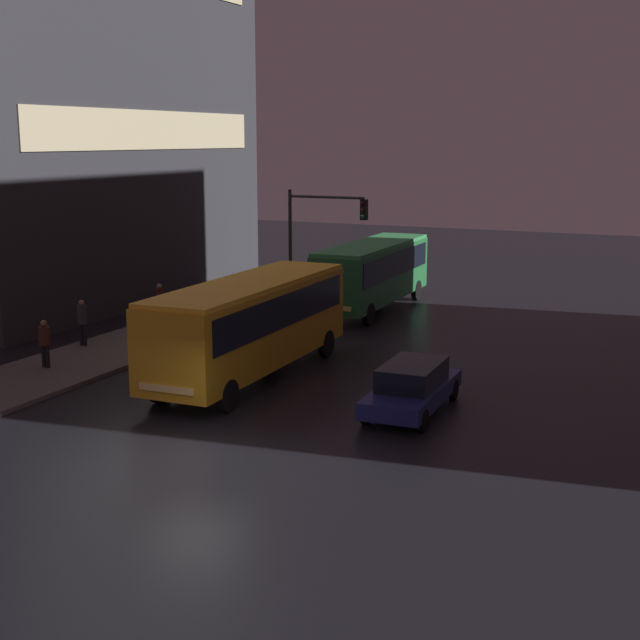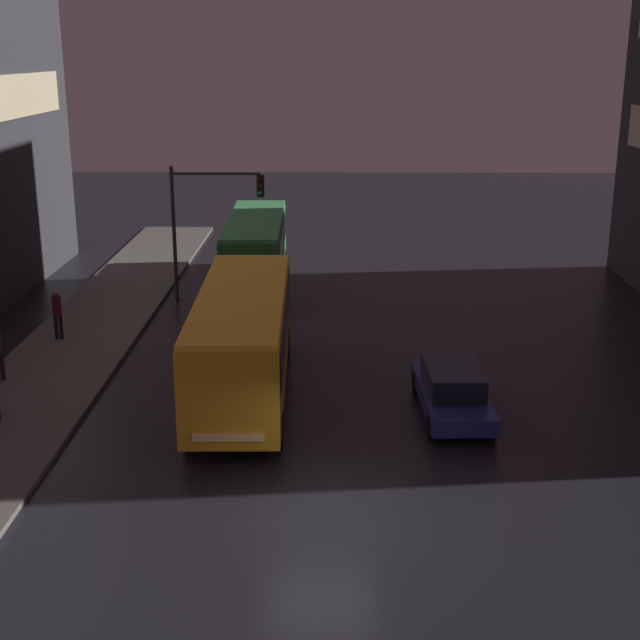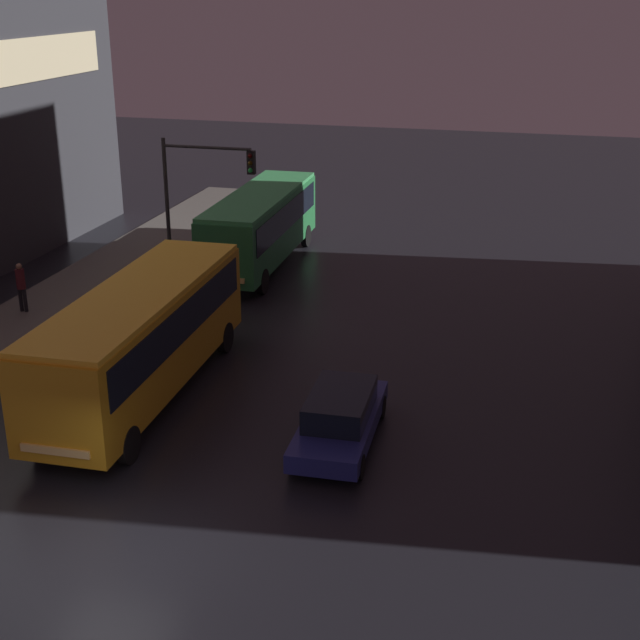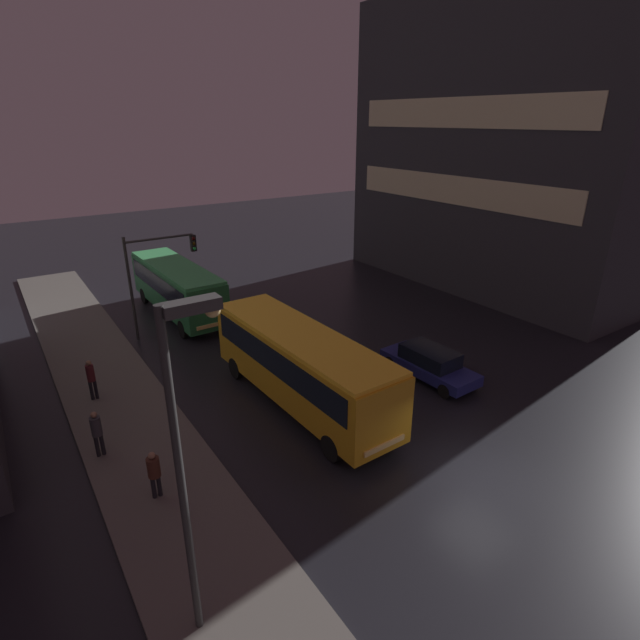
{
  "view_description": "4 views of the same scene",
  "coord_description": "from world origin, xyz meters",
  "px_view_note": "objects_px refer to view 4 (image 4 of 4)",
  "views": [
    {
      "loc": [
        11.99,
        -18.2,
        7.99
      ],
      "look_at": [
        0.31,
        6.95,
        2.32
      ],
      "focal_mm": 50.0,
      "sensor_mm": 36.0,
      "label": 1
    },
    {
      "loc": [
        0.29,
        -18.19,
        10.24
      ],
      "look_at": [
        -0.16,
        7.85,
        2.33
      ],
      "focal_mm": 50.0,
      "sensor_mm": 36.0,
      "label": 2
    },
    {
      "loc": [
        8.59,
        -14.29,
        11.47
      ],
      "look_at": [
        2.59,
        8.31,
        2.55
      ],
      "focal_mm": 50.0,
      "sensor_mm": 36.0,
      "label": 3
    },
    {
      "loc": [
        -12.11,
        -8.3,
        11.33
      ],
      "look_at": [
        0.0,
        9.7,
        2.54
      ],
      "focal_mm": 28.0,
      "sensor_mm": 36.0,
      "label": 4
    }
  ],
  "objects_px": {
    "bus_near": "(301,361)",
    "bus_far": "(177,285)",
    "pedestrian_mid": "(91,377)",
    "car_taxi": "(429,363)",
    "pedestrian_near": "(97,430)",
    "pedestrian_far": "(154,470)",
    "traffic_light_main": "(155,267)",
    "street_lamp_sidewalk": "(186,433)"
  },
  "relations": [
    {
      "from": "car_taxi",
      "to": "traffic_light_main",
      "type": "relative_size",
      "value": 0.85
    },
    {
      "from": "pedestrian_near",
      "to": "pedestrian_far",
      "type": "height_order",
      "value": "pedestrian_near"
    },
    {
      "from": "bus_near",
      "to": "street_lamp_sidewalk",
      "type": "distance_m",
      "value": 10.73
    },
    {
      "from": "pedestrian_near",
      "to": "pedestrian_far",
      "type": "bearing_deg",
      "value": 58.68
    },
    {
      "from": "bus_near",
      "to": "car_taxi",
      "type": "relative_size",
      "value": 2.15
    },
    {
      "from": "pedestrian_mid",
      "to": "pedestrian_far",
      "type": "bearing_deg",
      "value": 15.03
    },
    {
      "from": "pedestrian_near",
      "to": "pedestrian_mid",
      "type": "xyz_separation_m",
      "value": [
        0.63,
        4.22,
        0.0
      ]
    },
    {
      "from": "bus_far",
      "to": "pedestrian_far",
      "type": "xyz_separation_m",
      "value": [
        -6.13,
        -15.38,
        -0.81
      ]
    },
    {
      "from": "bus_far",
      "to": "car_taxi",
      "type": "bearing_deg",
      "value": 114.45
    },
    {
      "from": "street_lamp_sidewalk",
      "to": "traffic_light_main",
      "type": "bearing_deg",
      "value": 75.54
    },
    {
      "from": "pedestrian_mid",
      "to": "pedestrian_far",
      "type": "height_order",
      "value": "pedestrian_mid"
    },
    {
      "from": "traffic_light_main",
      "to": "pedestrian_mid",
      "type": "bearing_deg",
      "value": -130.09
    },
    {
      "from": "pedestrian_near",
      "to": "pedestrian_mid",
      "type": "distance_m",
      "value": 4.27
    },
    {
      "from": "bus_near",
      "to": "pedestrian_mid",
      "type": "distance_m",
      "value": 8.91
    },
    {
      "from": "pedestrian_near",
      "to": "traffic_light_main",
      "type": "distance_m",
      "value": 11.56
    },
    {
      "from": "pedestrian_far",
      "to": "car_taxi",
      "type": "bearing_deg",
      "value": -128.36
    },
    {
      "from": "pedestrian_mid",
      "to": "car_taxi",
      "type": "bearing_deg",
      "value": 76.54
    },
    {
      "from": "bus_far",
      "to": "car_taxi",
      "type": "height_order",
      "value": "bus_far"
    },
    {
      "from": "car_taxi",
      "to": "pedestrian_far",
      "type": "distance_m",
      "value": 13.13
    },
    {
      "from": "pedestrian_mid",
      "to": "pedestrian_far",
      "type": "distance_m",
      "value": 7.46
    },
    {
      "from": "pedestrian_mid",
      "to": "pedestrian_near",
      "type": "bearing_deg",
      "value": 3.52
    },
    {
      "from": "bus_far",
      "to": "pedestrian_near",
      "type": "height_order",
      "value": "bus_far"
    },
    {
      "from": "bus_near",
      "to": "bus_far",
      "type": "height_order",
      "value": "bus_near"
    },
    {
      "from": "car_taxi",
      "to": "pedestrian_near",
      "type": "bearing_deg",
      "value": -10.94
    },
    {
      "from": "car_taxi",
      "to": "traffic_light_main",
      "type": "height_order",
      "value": "traffic_light_main"
    },
    {
      "from": "street_lamp_sidewalk",
      "to": "pedestrian_near",
      "type": "bearing_deg",
      "value": 95.21
    },
    {
      "from": "car_taxi",
      "to": "pedestrian_far",
      "type": "relative_size",
      "value": 2.88
    },
    {
      "from": "traffic_light_main",
      "to": "bus_near",
      "type": "bearing_deg",
      "value": -76.86
    },
    {
      "from": "pedestrian_near",
      "to": "bus_near",
      "type": "bearing_deg",
      "value": 124.65
    },
    {
      "from": "bus_near",
      "to": "traffic_light_main",
      "type": "distance_m",
      "value": 11.2
    },
    {
      "from": "car_taxi",
      "to": "street_lamp_sidewalk",
      "type": "xyz_separation_m",
      "value": [
        -13.37,
        -5.92,
        4.72
      ]
    },
    {
      "from": "bus_near",
      "to": "pedestrian_far",
      "type": "relative_size",
      "value": 6.18
    },
    {
      "from": "pedestrian_near",
      "to": "pedestrian_mid",
      "type": "height_order",
      "value": "pedestrian_mid"
    },
    {
      "from": "car_taxi",
      "to": "pedestrian_mid",
      "type": "height_order",
      "value": "pedestrian_mid"
    },
    {
      "from": "pedestrian_mid",
      "to": "street_lamp_sidewalk",
      "type": "relative_size",
      "value": 0.23
    },
    {
      "from": "car_taxi",
      "to": "street_lamp_sidewalk",
      "type": "bearing_deg",
      "value": 21.79
    },
    {
      "from": "pedestrian_mid",
      "to": "pedestrian_far",
      "type": "xyz_separation_m",
      "value": [
        0.4,
        -7.45,
        -0.05
      ]
    },
    {
      "from": "pedestrian_far",
      "to": "traffic_light_main",
      "type": "height_order",
      "value": "traffic_light_main"
    },
    {
      "from": "bus_far",
      "to": "traffic_light_main",
      "type": "bearing_deg",
      "value": 50.83
    },
    {
      "from": "bus_far",
      "to": "pedestrian_far",
      "type": "bearing_deg",
      "value": 66.86
    },
    {
      "from": "bus_far",
      "to": "pedestrian_far",
      "type": "height_order",
      "value": "bus_far"
    },
    {
      "from": "traffic_light_main",
      "to": "pedestrian_far",
      "type": "bearing_deg",
      "value": -108.39
    }
  ]
}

